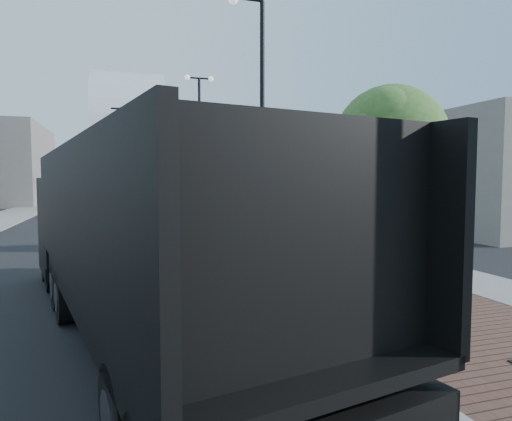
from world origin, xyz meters
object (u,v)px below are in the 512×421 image
object	(u,v)px
dump_truck	(111,247)
pedestrian	(361,232)
white_sedan	(139,264)
dark_car_mid	(79,211)

from	to	relation	value
dump_truck	pedestrian	distance (m)	10.89
white_sedan	pedestrian	distance (m)	9.38
white_sedan	dark_car_mid	distance (m)	25.72
white_sedan	dark_car_mid	bearing A→B (deg)	113.60
dump_truck	dark_car_mid	bearing A→B (deg)	84.02
pedestrian	dump_truck	bearing A→B (deg)	21.22
pedestrian	white_sedan	bearing A→B (deg)	11.08
dump_truck	dark_car_mid	distance (m)	27.85
dump_truck	white_sedan	bearing A→B (deg)	59.82
dump_truck	dark_car_mid	world-z (taller)	dump_truck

